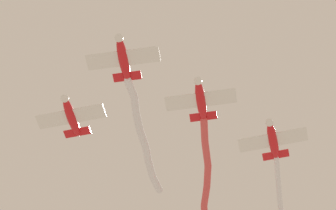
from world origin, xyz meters
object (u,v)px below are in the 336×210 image
Objects in this scene: airplane_lead at (123,58)px; airplane_right_wing at (71,116)px; airplane_left_wing at (201,99)px; airplane_slot at (273,139)px.

airplane_right_wing is (-5.22, -8.08, 0.30)m from airplane_lead.
airplane_right_wing reaches higher than airplane_lead.
airplane_right_wing reaches higher than airplane_left_wing.
airplane_lead is 1.00× the size of airplane_left_wing.
airplane_right_wing is (2.25, -14.12, 0.30)m from airplane_left_wing.
airplane_left_wing is 9.61m from airplane_slot.
airplane_lead is 1.01× the size of airplane_slot.
airplane_lead and airplane_left_wing have the same top height.
airplane_slot is (-7.48, 6.03, -0.30)m from airplane_left_wing.
airplane_right_wing is 1.00× the size of airplane_slot.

